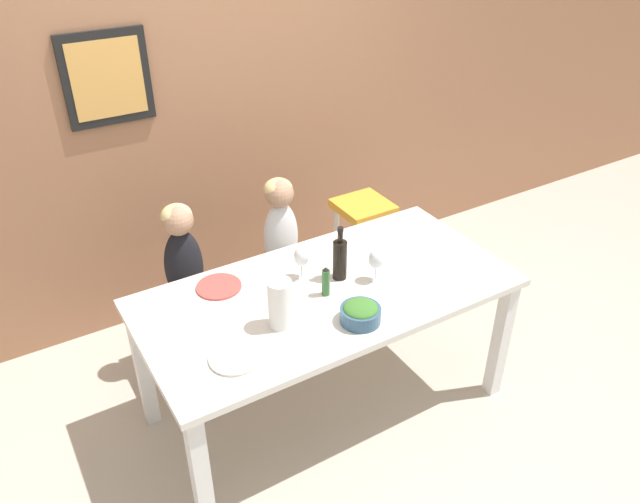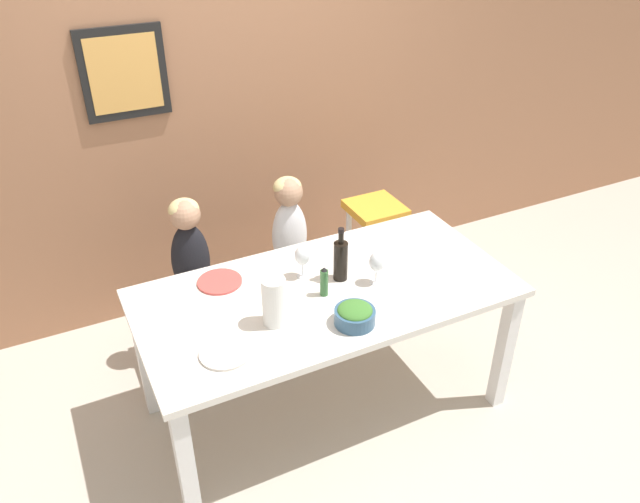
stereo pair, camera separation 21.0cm
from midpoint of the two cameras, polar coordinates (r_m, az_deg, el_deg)
ground_plane at (r=3.50m, az=-1.19°, el=-13.80°), size 14.00×14.00×0.00m
wall_back at (r=3.80m, az=-11.60°, el=13.71°), size 10.00×0.09×2.70m
dining_table at (r=3.05m, az=-1.33°, el=-5.00°), size 1.81×0.89×0.77m
chair_far_left at (r=3.59m, az=-13.44°, el=-5.33°), size 0.37×0.37×0.47m
chair_far_center at (r=3.75m, az=-5.06°, el=-2.64°), size 0.37×0.37×0.47m
chair_right_highchair at (r=3.89m, az=2.35°, el=2.02°), size 0.31×0.31×0.75m
person_child_left at (r=3.36m, az=-14.29°, el=0.10°), size 0.21×0.17×0.58m
person_child_center at (r=3.53m, az=-5.37°, el=2.71°), size 0.21×0.17×0.58m
wine_bottle at (r=3.02m, az=-0.17°, el=-0.68°), size 0.07×0.07×0.28m
paper_towel_roll at (r=2.73m, az=-5.88°, el=-4.83°), size 0.11×0.11×0.23m
wine_glass_near at (r=3.00m, az=3.18°, el=-0.80°), size 0.08×0.08×0.17m
wine_glass_far at (r=3.02m, az=-3.70°, el=-0.55°), size 0.08×0.08×0.17m
salad_bowl_large at (r=2.77m, az=1.58°, el=-5.66°), size 0.18×0.18×0.10m
dinner_plate_front_left at (r=2.65m, az=-10.08°, el=-9.63°), size 0.22×0.22×0.01m
dinner_plate_back_left at (r=3.06m, az=-11.19°, el=-3.22°), size 0.22×0.22×0.01m
condiment_bottle_hot_sauce at (r=2.92m, az=-1.53°, el=-2.80°), size 0.04×0.04×0.16m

